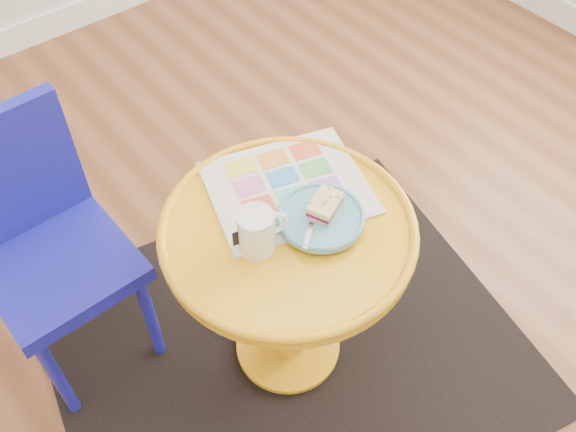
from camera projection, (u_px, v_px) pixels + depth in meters
floor at (316, 365)px, 1.86m from camera, size 4.00×4.00×0.00m
rug at (288, 347)px, 1.89m from camera, size 1.50×1.34×0.01m
side_table at (288, 268)px, 1.58m from camera, size 0.59×0.59×0.56m
chair at (42, 239)px, 1.58m from camera, size 0.35×0.35×0.78m
newspaper at (288, 188)px, 1.54m from camera, size 0.45×0.41×0.01m
mug at (257, 230)px, 1.38m from camera, size 0.12×0.08×0.11m
plate at (321, 218)px, 1.45m from camera, size 0.20×0.20×0.02m
cake_slice at (325, 206)px, 1.44m from camera, size 0.10×0.09×0.04m
fork at (312, 222)px, 1.43m from camera, size 0.12×0.10×0.00m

